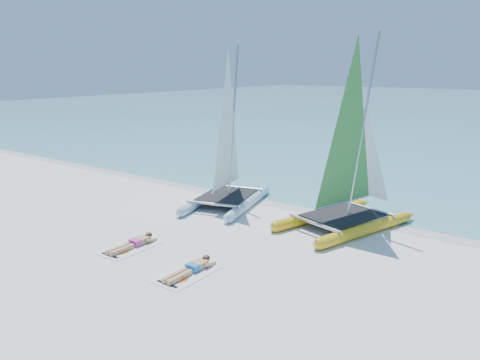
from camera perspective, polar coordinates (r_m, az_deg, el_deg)
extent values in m
plane|color=white|center=(14.14, -1.00, -8.95)|extent=(140.00, 140.00, 0.00)
cube|color=silver|center=(18.58, 9.23, -3.55)|extent=(140.00, 1.40, 0.01)
cylinder|color=#A0B9D3|center=(19.30, -4.28, -2.19)|extent=(1.46, 4.23, 0.38)
cone|color=#A0B9D3|center=(21.38, -1.59, -0.60)|extent=(0.49, 0.62, 0.36)
cylinder|color=#A0B9D3|center=(18.59, 1.06, -2.77)|extent=(1.46, 4.23, 0.38)
cone|color=#A0B9D3|center=(20.74, 3.29, -1.06)|extent=(0.49, 0.62, 0.36)
cube|color=black|center=(18.86, -1.67, -1.84)|extent=(2.38, 2.74, 0.03)
cylinder|color=#B7B9BE|center=(19.00, -0.83, 7.30)|extent=(0.37, 1.11, 5.89)
cylinder|color=yellow|center=(17.35, 9.90, -4.14)|extent=(1.70, 4.40, 0.40)
cone|color=yellow|center=(19.17, 14.97, -2.70)|extent=(0.53, 0.66, 0.38)
cylinder|color=yellow|center=(16.14, 15.11, -5.79)|extent=(1.70, 4.40, 0.40)
cone|color=yellow|center=(18.08, 19.96, -4.06)|extent=(0.53, 0.66, 0.38)
cube|color=black|center=(16.66, 12.44, -4.20)|extent=(2.57, 2.92, 0.03)
cylinder|color=#B7B9BE|center=(16.62, 14.80, 6.53)|extent=(0.44, 1.15, 6.18)
cube|color=white|center=(14.91, -13.31, -8.08)|extent=(1.00, 1.85, 0.02)
cube|color=tan|center=(15.13, -12.10, -7.24)|extent=(0.36, 0.55, 0.17)
cube|color=#D53292|center=(15.01, -12.67, -7.43)|extent=(0.37, 0.22, 0.17)
cube|color=tan|center=(14.66, -14.43, -8.21)|extent=(0.31, 0.85, 0.13)
sphere|color=tan|center=(15.35, -11.09, -6.73)|extent=(0.21, 0.21, 0.21)
ellipsoid|color=#3D2316|center=(15.34, -11.07, -6.58)|extent=(0.22, 0.24, 0.15)
cube|color=white|center=(12.88, -6.49, -11.35)|extent=(1.00, 1.85, 0.02)
cube|color=tan|center=(13.13, -5.22, -10.29)|extent=(0.36, 0.55, 0.17)
cube|color=#2376BC|center=(12.99, -5.81, -10.55)|extent=(0.37, 0.22, 0.17)
cube|color=tan|center=(12.61, -7.65, -11.58)|extent=(0.31, 0.85, 0.13)
sphere|color=tan|center=(13.37, -4.17, -9.63)|extent=(0.21, 0.21, 0.21)
ellipsoid|color=#3D2316|center=(13.36, -4.15, -9.46)|extent=(0.22, 0.24, 0.15)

